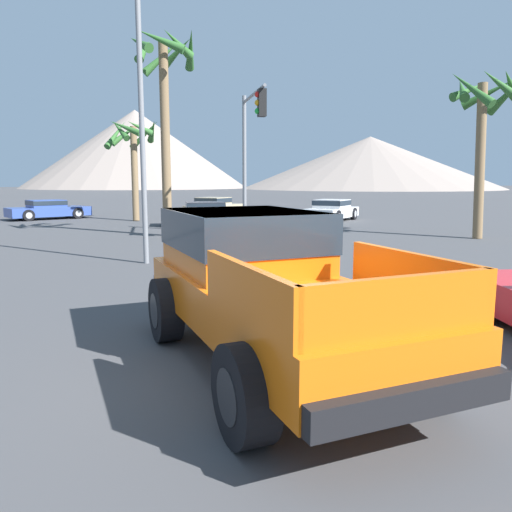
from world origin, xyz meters
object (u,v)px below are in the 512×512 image
Objects in this scene: traffic_light_main at (251,135)px; palm_tree_tall at (165,84)px; parked_car_tan at (214,207)px; parked_car_blue at (48,209)px; palm_tree_leaning at (485,112)px; palm_tree_short at (133,143)px; orange_pickup_truck at (261,276)px; parked_car_dark at (207,213)px; parked_car_white at (331,210)px; street_lamp_post at (140,64)px.

traffic_light_main is 4.02m from palm_tree_tall.
parked_car_blue is at bearing -141.03° from parked_car_tan.
traffic_light_main is at bearing 168.71° from palm_tree_leaning.
palm_tree_tall reaches higher than palm_tree_leaning.
orange_pickup_truck is at bearing -84.36° from palm_tree_short.
traffic_light_main is 10.66m from palm_tree_short.
parked_car_tan is 16.43m from palm_tree_leaning.
parked_car_tan is at bearing 122.56° from palm_tree_leaning.
parked_car_white is (7.06, 1.50, -0.00)m from parked_car_dark.
palm_tree_leaning reaches higher than palm_tree_short.
parked_car_tan is 11.79m from palm_tree_tall.
parked_car_white is 0.49× the size of street_lamp_post.
palm_tree_leaning is (9.63, -7.68, 4.15)m from parked_car_dark.
parked_car_dark and parked_car_white have the same top height.
orange_pickup_truck is 8.87m from street_lamp_post.
palm_tree_tall is 1.26× the size of palm_tree_leaning.
parked_car_tan is at bearing 179.99° from traffic_light_main.
parked_car_blue is 0.60× the size of palm_tree_tall.
traffic_light_main reaches higher than parked_car_dark.
parked_car_tan is 9.57m from parked_car_blue.
parked_car_dark is 0.51× the size of street_lamp_post.
parked_car_tan is 12.15m from traffic_light_main.
parked_car_dark is at bearing -169.87° from traffic_light_main.
orange_pickup_truck reaches higher than parked_car_dark.
palm_tree_leaning is (18.13, -13.50, 4.18)m from parked_car_blue.
palm_tree_short is (-3.55, 3.64, 3.59)m from parked_car_dark.
parked_car_tan is 0.77× the size of palm_tree_short.
parked_car_blue is at bearing -122.90° from parked_car_dark.
palm_tree_tall is at bearing 81.53° from orange_pickup_truck.
traffic_light_main is (1.07, -5.97, 3.29)m from parked_car_dark.
traffic_light_main is (9.57, -11.79, 3.32)m from parked_car_blue.
parked_car_blue is (-9.57, 0.10, -0.03)m from parked_car_tan.
street_lamp_post reaches higher than parked_car_white.
parked_car_tan is 7.33m from parked_car_white.
parked_car_tan is 0.54× the size of palm_tree_tall.
parked_car_dark is at bearing 74.83° from orange_pickup_truck.
traffic_light_main is (-5.99, -7.46, 3.29)m from parked_car_white.
parked_car_blue is 13.21m from palm_tree_tall.
palm_tree_tall is at bearing 74.31° from parked_car_white.
parked_car_blue is at bearing 108.58° from street_lamp_post.
street_lamp_post is (-1.50, 7.71, 4.12)m from orange_pickup_truck.
orange_pickup_truck is at bearing -56.07° from parked_car_tan.
traffic_light_main is (2.41, 12.76, 2.83)m from orange_pickup_truck.
street_lamp_post is 1.11× the size of palm_tree_tall.
parked_car_dark is at bearing -61.00° from parked_car_tan.
street_lamp_post reaches higher than orange_pickup_truck.
palm_tree_leaning is (2.57, -9.17, 4.15)m from parked_car_white.
palm_tree_short reaches higher than traffic_light_main.
palm_tree_leaning is at bearing 147.13° from parked_car_white.
parked_car_tan is at bearing 73.30° from orange_pickup_truck.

